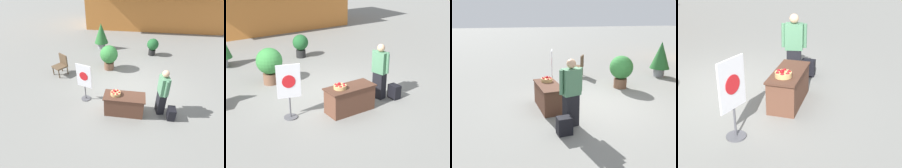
# 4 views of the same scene
# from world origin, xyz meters

# --- Properties ---
(ground_plane) EXTENTS (120.00, 120.00, 0.00)m
(ground_plane) POSITION_xyz_m (0.00, 0.00, 0.00)
(ground_plane) COLOR slate
(display_table) EXTENTS (1.38, 0.61, 0.72)m
(display_table) POSITION_xyz_m (-0.21, -1.39, 0.36)
(display_table) COLOR brown
(display_table) RESTS_ON ground_plane
(apple_basket) EXTENTS (0.34, 0.34, 0.16)m
(apple_basket) POSITION_xyz_m (-0.51, -1.36, 0.78)
(apple_basket) COLOR tan
(apple_basket) RESTS_ON display_table
(person_visitor) EXTENTS (0.33, 0.60, 1.65)m
(person_visitor) POSITION_xyz_m (1.02, -1.18, 0.84)
(person_visitor) COLOR black
(person_visitor) RESTS_ON ground_plane
(backpack) EXTENTS (0.24, 0.34, 0.42)m
(backpack) POSITION_xyz_m (1.38, -1.46, 0.21)
(backpack) COLOR black
(backpack) RESTS_ON ground_plane
(poster_board) EXTENTS (0.59, 0.36, 1.48)m
(poster_board) POSITION_xyz_m (-1.73, -0.85, 0.82)
(poster_board) COLOR #4C4C51
(poster_board) RESTS_ON ground_plane
(patio_chair) EXTENTS (0.76, 0.76, 0.95)m
(patio_chair) POSITION_xyz_m (-3.35, 0.88, 0.52)
(patio_chair) COLOR brown
(patio_chair) RESTS_ON ground_plane
(potted_plant_near_left) EXTENTS (0.84, 0.84, 1.55)m
(potted_plant_near_left) POSITION_xyz_m (-2.12, 4.29, 0.89)
(potted_plant_near_left) COLOR gray
(potted_plant_near_left) RESTS_ON ground_plane
(potted_plant_far_right) EXTENTS (0.65, 0.65, 0.96)m
(potted_plant_far_right) POSITION_xyz_m (0.97, 3.72, 0.56)
(potted_plant_far_right) COLOR black
(potted_plant_far_right) RESTS_ON ground_plane
(potted_plant_near_right) EXTENTS (0.86, 0.86, 1.22)m
(potted_plant_near_right) POSITION_xyz_m (-1.22, 1.68, 0.72)
(potted_plant_near_right) COLOR brown
(potted_plant_near_right) RESTS_ON ground_plane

